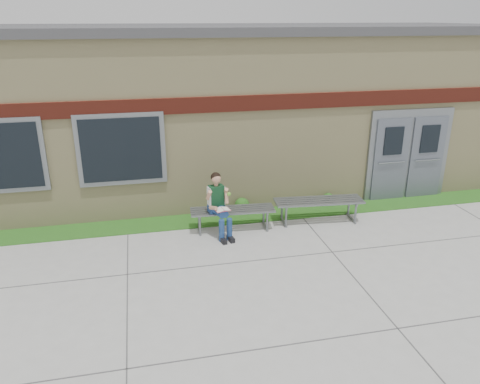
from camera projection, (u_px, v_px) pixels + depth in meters
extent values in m
plane|color=#9E9E99|center=(293.00, 270.00, 8.69)|extent=(80.00, 80.00, 0.00)
cube|color=#295316|center=(258.00, 215.00, 11.06)|extent=(16.00, 0.80, 0.02)
cube|color=beige|center=(229.00, 106.00, 13.46)|extent=(16.00, 6.00, 4.00)
cube|color=#3F3F42|center=(228.00, 29.00, 12.72)|extent=(16.20, 6.20, 0.20)
cube|color=maroon|center=(255.00, 103.00, 10.48)|extent=(16.00, 0.06, 0.35)
cube|color=slate|center=(121.00, 149.00, 10.18)|extent=(1.90, 0.08, 1.60)
cube|color=black|center=(121.00, 150.00, 10.15)|extent=(1.70, 0.04, 1.40)
cube|color=slate|center=(408.00, 154.00, 11.79)|extent=(2.20, 0.08, 2.30)
cube|color=#555A66|center=(391.00, 160.00, 11.68)|extent=(0.92, 0.06, 2.10)
cube|color=#555A66|center=(426.00, 158.00, 11.88)|extent=(0.92, 0.06, 2.10)
cube|color=slate|center=(233.00, 210.00, 10.21)|extent=(1.86, 0.64, 0.04)
cube|color=slate|center=(200.00, 223.00, 10.15)|extent=(0.08, 0.51, 0.42)
cube|color=slate|center=(265.00, 217.00, 10.44)|extent=(0.08, 0.51, 0.42)
cube|color=slate|center=(319.00, 201.00, 10.59)|extent=(2.05, 0.74, 0.04)
cube|color=slate|center=(285.00, 215.00, 10.53)|extent=(0.10, 0.56, 0.46)
cube|color=slate|center=(351.00, 209.00, 10.85)|extent=(0.10, 0.56, 0.46)
cube|color=navy|center=(216.00, 208.00, 10.05)|extent=(0.37, 0.29, 0.15)
cube|color=#0E331D|center=(216.00, 195.00, 9.93)|extent=(0.34, 0.25, 0.45)
sphere|color=tan|center=(216.00, 178.00, 9.78)|extent=(0.24, 0.24, 0.20)
sphere|color=black|center=(216.00, 177.00, 9.79)|extent=(0.25, 0.25, 0.21)
cylinder|color=navy|center=(217.00, 212.00, 9.80)|extent=(0.22, 0.43, 0.15)
cylinder|color=navy|center=(224.00, 211.00, 9.86)|extent=(0.22, 0.43, 0.15)
cylinder|color=navy|center=(222.00, 231.00, 9.72)|extent=(0.12, 0.12, 0.48)
cylinder|color=navy|center=(229.00, 229.00, 9.79)|extent=(0.12, 0.12, 0.48)
cube|color=black|center=(223.00, 240.00, 9.73)|extent=(0.14, 0.27, 0.10)
cube|color=black|center=(231.00, 239.00, 9.80)|extent=(0.14, 0.27, 0.10)
cylinder|color=tan|center=(209.00, 195.00, 9.79)|extent=(0.13, 0.23, 0.26)
cylinder|color=tan|center=(225.00, 193.00, 9.93)|extent=(0.13, 0.23, 0.26)
cube|color=white|center=(222.00, 209.00, 9.69)|extent=(0.34, 0.27, 0.01)
cube|color=#CE4D65|center=(222.00, 210.00, 9.70)|extent=(0.34, 0.28, 0.01)
sphere|color=#68BD32|center=(229.00, 194.00, 9.82)|extent=(0.08, 0.08, 0.08)
sphere|color=#295316|center=(242.00, 205.00, 11.16)|extent=(0.35, 0.35, 0.35)
sphere|color=#295316|center=(328.00, 199.00, 11.61)|extent=(0.29, 0.29, 0.29)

